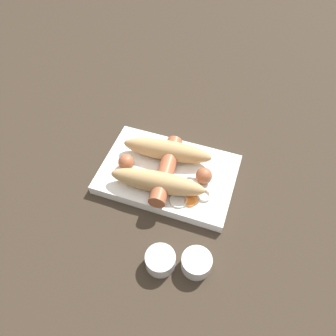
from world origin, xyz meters
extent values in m
plane|color=#33281E|center=(0.00, 0.00, 0.00)|extent=(3.00, 3.00, 0.00)
cube|color=white|center=(0.00, 0.00, 0.01)|extent=(0.28, 0.18, 0.02)
ellipsoid|color=tan|center=(0.01, -0.03, 0.04)|extent=(0.19, 0.06, 0.04)
ellipsoid|color=tan|center=(0.01, 0.05, 0.04)|extent=(0.19, 0.06, 0.04)
cylinder|color=#9E5638|center=(0.00, 0.01, 0.04)|extent=(0.05, 0.16, 0.03)
sphere|color=#9E5638|center=(0.09, 0.02, 0.04)|extent=(0.03, 0.03, 0.03)
sphere|color=#9E5638|center=(-0.08, 0.00, 0.04)|extent=(0.03, 0.03, 0.03)
cylinder|color=#F99E4C|center=(-0.07, 0.04, 0.02)|extent=(0.04, 0.04, 0.00)
cylinder|color=orange|center=(-0.07, 0.06, 0.02)|extent=(0.03, 0.03, 0.00)
torus|color=silver|center=(-0.09, 0.04, 0.02)|extent=(0.03, 0.03, 0.01)
torus|color=silver|center=(-0.05, 0.02, 0.02)|extent=(0.04, 0.04, 0.00)
torus|color=silver|center=(-0.04, 0.06, 0.02)|extent=(0.04, 0.04, 0.00)
cylinder|color=silver|center=(-0.05, 0.19, 0.02)|extent=(0.05, 0.05, 0.03)
cylinder|color=maroon|center=(-0.05, 0.19, 0.01)|extent=(0.04, 0.04, 0.01)
cylinder|color=silver|center=(-0.11, 0.17, 0.02)|extent=(0.05, 0.05, 0.03)
cylinder|color=#4C662D|center=(-0.11, 0.17, 0.01)|extent=(0.04, 0.04, 0.01)
camera|label=1|loc=(-0.13, 0.39, 0.57)|focal=35.00mm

